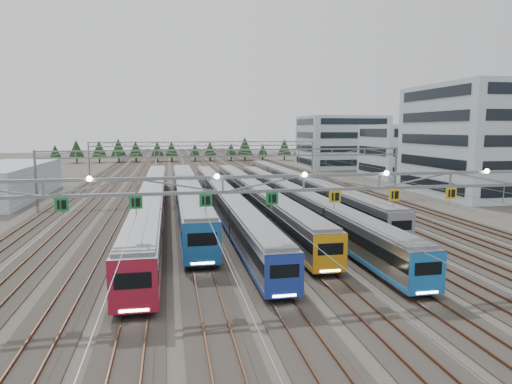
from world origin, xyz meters
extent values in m
plane|color=#47423A|center=(0.00, 0.00, 0.00)|extent=(400.00, 400.00, 0.00)
cube|color=#2D2823|center=(0.00, 100.00, 0.04)|extent=(54.00, 260.00, 0.08)
cube|color=brown|center=(-25.47, 100.00, 0.16)|extent=(0.08, 260.00, 0.16)
cube|color=brown|center=(25.47, 100.00, 0.16)|extent=(0.08, 260.00, 0.16)
cube|color=brown|center=(-0.72, 100.00, 0.16)|extent=(0.08, 260.00, 0.16)
cube|color=brown|center=(0.72, 100.00, 0.16)|extent=(0.08, 260.00, 0.16)
cube|color=black|center=(-11.25, 28.23, 0.42)|extent=(2.37, 64.14, 0.36)
cube|color=gray|center=(-11.25, 28.23, 2.15)|extent=(2.78, 65.45, 3.13)
cube|color=black|center=(-11.25, 28.23, 2.53)|extent=(2.84, 65.12, 0.94)
cube|color=maroon|center=(-11.25, 28.23, 0.84)|extent=(2.83, 65.12, 0.35)
cube|color=slate|center=(-11.25, 28.23, 3.82)|extent=(2.51, 64.14, 0.25)
cube|color=maroon|center=(-11.25, -4.45, 2.15)|extent=(2.80, 0.12, 3.13)
cube|color=black|center=(-11.25, -4.48, 2.53)|extent=(2.09, 0.10, 0.94)
cube|color=white|center=(-11.25, -4.51, 0.79)|extent=(1.67, 0.06, 0.15)
cube|color=black|center=(-6.75, 31.16, 0.43)|extent=(2.52, 53.48, 0.38)
cube|color=gray|center=(-6.75, 31.16, 2.28)|extent=(2.97, 54.57, 3.34)
cube|color=black|center=(-6.75, 31.16, 2.68)|extent=(3.03, 54.30, 1.01)
cube|color=#1D60AE|center=(-6.75, 31.16, 0.88)|extent=(3.02, 54.30, 0.37)
cube|color=slate|center=(-6.75, 31.16, 4.06)|extent=(2.67, 53.48, 0.27)
cube|color=#1D60AE|center=(-6.75, 3.93, 2.28)|extent=(2.99, 0.12, 3.34)
cube|color=black|center=(-6.75, 3.90, 2.68)|extent=(2.23, 0.10, 1.01)
cube|color=white|center=(-6.75, 3.87, 0.82)|extent=(1.78, 0.06, 0.16)
cube|color=black|center=(-2.25, 29.31, 0.40)|extent=(2.12, 64.69, 0.32)
cube|color=gray|center=(-2.25, 29.31, 1.96)|extent=(2.50, 66.01, 2.81)
cube|color=black|center=(-2.25, 29.31, 2.29)|extent=(2.56, 65.68, 0.85)
cube|color=#1D37A0|center=(-2.25, 29.31, 0.78)|extent=(2.55, 65.68, 0.31)
cube|color=slate|center=(-2.25, 29.31, 3.45)|extent=(2.25, 64.69, 0.22)
cube|color=#1D37A0|center=(-2.25, -3.65, 1.96)|extent=(2.52, 0.12, 2.81)
cube|color=black|center=(-2.25, -3.68, 2.29)|extent=(1.87, 0.10, 0.85)
cube|color=white|center=(-2.25, -3.71, 0.73)|extent=(1.50, 0.06, 0.13)
cube|color=black|center=(2.25, 31.67, 0.41)|extent=(2.20, 61.12, 0.33)
cube|color=gray|center=(2.25, 31.67, 2.02)|extent=(2.59, 62.37, 2.91)
cube|color=black|center=(2.25, 31.67, 2.37)|extent=(2.65, 62.06, 0.88)
cube|color=orange|center=(2.25, 31.67, 0.79)|extent=(2.64, 62.06, 0.32)
cube|color=slate|center=(2.25, 31.67, 3.57)|extent=(2.33, 61.12, 0.23)
cube|color=orange|center=(2.25, 0.54, 2.02)|extent=(2.61, 0.12, 2.91)
cube|color=black|center=(2.25, 0.51, 2.37)|extent=(1.94, 0.10, 0.88)
cube|color=white|center=(2.25, 0.48, 0.75)|extent=(1.55, 0.06, 0.14)
cube|color=black|center=(6.75, 27.74, 0.40)|extent=(2.11, 63.88, 0.32)
cube|color=gray|center=(6.75, 27.74, 1.95)|extent=(2.48, 65.18, 2.80)
cube|color=black|center=(6.75, 27.74, 2.28)|extent=(2.54, 64.86, 0.84)
cube|color=blue|center=(6.75, 27.74, 0.77)|extent=(2.53, 64.86, 0.31)
cube|color=slate|center=(6.75, 27.74, 3.43)|extent=(2.24, 63.88, 0.22)
cube|color=blue|center=(6.75, -4.80, 1.95)|extent=(2.50, 0.12, 2.80)
cube|color=black|center=(6.75, -4.83, 2.28)|extent=(1.86, 0.10, 0.84)
cube|color=white|center=(6.75, -4.86, 0.73)|extent=(1.49, 0.06, 0.13)
cube|color=black|center=(11.25, 40.34, 0.41)|extent=(2.25, 65.66, 0.34)
cube|color=gray|center=(11.25, 40.34, 2.06)|extent=(2.64, 67.01, 2.97)
cube|color=black|center=(11.25, 40.34, 2.41)|extent=(2.70, 66.67, 0.90)
cube|color=gray|center=(11.25, 40.34, 0.81)|extent=(2.69, 66.67, 0.33)
cube|color=slate|center=(11.25, 40.34, 3.64)|extent=(2.38, 65.66, 0.24)
cube|color=gray|center=(11.25, 6.89, 2.06)|extent=(2.66, 0.12, 2.97)
cube|color=black|center=(11.25, 6.86, 2.41)|extent=(1.98, 0.10, 0.90)
cube|color=white|center=(11.25, 6.83, 0.76)|extent=(1.59, 0.06, 0.14)
cube|color=slate|center=(0.00, 0.00, 7.80)|extent=(56.00, 0.22, 0.22)
cube|color=slate|center=(0.00, 0.00, 6.80)|extent=(56.00, 0.22, 0.22)
cube|color=#187A37|center=(-15.75, -0.12, 6.30)|extent=(0.85, 0.06, 0.85)
cube|color=#187A37|center=(-11.25, -0.12, 6.30)|extent=(0.85, 0.06, 0.85)
cube|color=#187A37|center=(-6.75, -0.12, 6.30)|extent=(0.85, 0.06, 0.85)
cube|color=#187A37|center=(-2.25, -0.12, 6.30)|extent=(0.85, 0.06, 0.85)
cube|color=gold|center=(2.25, -0.12, 6.30)|extent=(0.85, 0.06, 0.85)
cube|color=gold|center=(6.75, -0.12, 6.30)|extent=(0.85, 0.06, 0.85)
cube|color=gold|center=(11.25, -0.12, 6.30)|extent=(0.85, 0.06, 0.85)
cylinder|color=slate|center=(-28.00, 40.00, 4.00)|extent=(0.36, 0.36, 8.00)
cylinder|color=slate|center=(28.00, 40.00, 4.00)|extent=(0.36, 0.36, 8.00)
cube|color=slate|center=(0.00, 40.00, 7.80)|extent=(56.00, 0.22, 0.22)
cube|color=slate|center=(0.00, 40.00, 6.80)|extent=(56.00, 0.22, 0.22)
cylinder|color=slate|center=(-28.00, 85.00, 4.00)|extent=(0.36, 0.36, 8.00)
cylinder|color=slate|center=(28.00, 85.00, 4.00)|extent=(0.36, 0.36, 8.00)
cube|color=slate|center=(0.00, 85.00, 7.80)|extent=(56.00, 0.22, 0.22)
cube|color=slate|center=(0.00, 85.00, 6.80)|extent=(56.00, 0.22, 0.22)
cube|color=#A5B9C5|center=(42.02, 38.02, 9.12)|extent=(18.00, 22.00, 18.25)
cube|color=#A5B9C5|center=(42.73, 65.80, 5.98)|extent=(14.00, 16.00, 11.96)
cube|color=#A5B9C5|center=(39.60, 94.39, 7.33)|extent=(22.00, 18.00, 14.65)
cube|color=#A5B9C5|center=(-34.49, 47.99, 2.70)|extent=(10.00, 30.00, 5.40)
camera|label=1|loc=(-9.07, -30.00, 10.97)|focal=32.00mm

